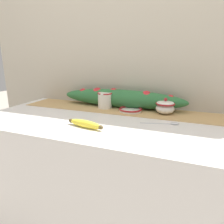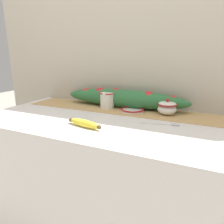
% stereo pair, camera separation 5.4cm
% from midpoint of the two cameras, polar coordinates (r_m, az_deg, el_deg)
% --- Properties ---
extents(countertop, '(1.41, 0.69, 0.89)m').
position_cam_midpoint_polar(countertop, '(1.30, -0.40, -20.80)').
color(countertop, silver).
rests_on(countertop, ground_plane).
extents(back_wall, '(2.21, 0.04, 2.40)m').
position_cam_midpoint_polar(back_wall, '(1.39, 6.00, 14.78)').
color(back_wall, '#B7AD99').
rests_on(back_wall, ground_plane).
extents(table_runner, '(1.30, 0.24, 0.00)m').
position_cam_midpoint_polar(table_runner, '(1.29, 3.49, 0.72)').
color(table_runner, tan).
rests_on(table_runner, countertop).
extents(cream_pitcher, '(0.10, 0.11, 0.11)m').
position_cam_midpoint_polar(cream_pitcher, '(1.31, -0.22, 3.55)').
color(cream_pitcher, white).
rests_on(cream_pitcher, countertop).
extents(sugar_bowl, '(0.11, 0.11, 0.10)m').
position_cam_midpoint_polar(sugar_bowl, '(1.21, 16.67, 1.21)').
color(sugar_bowl, white).
rests_on(sugar_bowl, countertop).
extents(small_dish, '(0.14, 0.14, 0.02)m').
position_cam_midpoint_polar(small_dish, '(1.24, 7.01, 0.55)').
color(small_dish, white).
rests_on(small_dish, countertop).
extents(banana, '(0.21, 0.07, 0.04)m').
position_cam_midpoint_polar(banana, '(0.97, -6.37, -3.26)').
color(banana, yellow).
rests_on(banana, countertop).
extents(spoon, '(0.19, 0.07, 0.01)m').
position_cam_midpoint_polar(spoon, '(1.05, 18.30, -3.41)').
color(spoon, silver).
rests_on(spoon, countertop).
extents(poinsettia_garland, '(0.85, 0.13, 0.12)m').
position_cam_midpoint_polar(poinsettia_garland, '(1.33, 4.38, 3.98)').
color(poinsettia_garland, '#2D6B38').
rests_on(poinsettia_garland, countertop).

